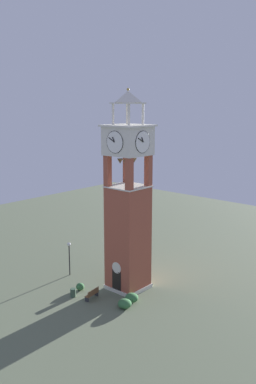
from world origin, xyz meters
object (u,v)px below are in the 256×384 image
Objects in this scene: clock_tower at (128,210)px; park_bench at (92,294)px; trash_bin at (73,293)px; lamp_post at (69,252)px.

clock_tower is 11.54× the size of park_bench.
clock_tower is at bearing 78.12° from park_bench.
clock_tower is 8.39m from park_bench.
clock_tower reaches higher than trash_bin.
clock_tower is at bearing 62.89° from trash_bin.
trash_bin is (4.15, -3.17, -2.10)m from lamp_post.
clock_tower is 8.69m from lamp_post.
lamp_post reaches higher than park_bench.
trash_bin is (-1.66, -0.88, -0.08)m from park_bench.
park_bench is 1.88m from trash_bin.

